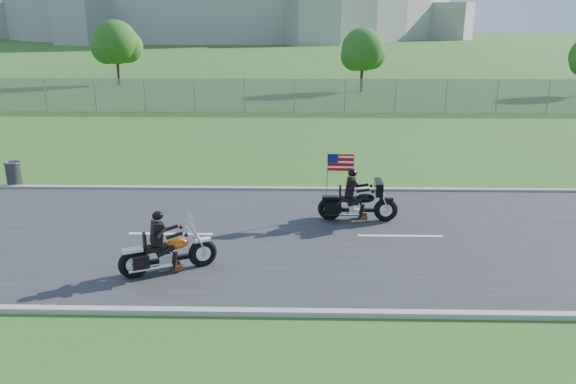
{
  "coord_description": "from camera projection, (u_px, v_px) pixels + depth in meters",
  "views": [
    {
      "loc": [
        1.4,
        -13.62,
        5.47
      ],
      "look_at": [
        1.08,
        0.0,
        1.22
      ],
      "focal_mm": 35.0,
      "sensor_mm": 36.0,
      "label": 1
    }
  ],
  "objects": [
    {
      "name": "tree_fence_mid",
      "position": [
        117.0,
        44.0,
        46.48
      ],
      "size": [
        3.96,
        3.69,
        5.3
      ],
      "color": "#382316",
      "rests_on": "ground"
    },
    {
      "name": "trash_can",
      "position": [
        14.0,
        175.0,
        18.83
      ],
      "size": [
        0.5,
        0.5,
        0.83
      ],
      "primitive_type": "cylinder",
      "rotation": [
        0.0,
        0.0,
        0.04
      ],
      "color": "#3B3B40",
      "rests_on": "ground"
    },
    {
      "name": "road",
      "position": [
        247.0,
        235.0,
        14.66
      ],
      "size": [
        120.0,
        8.0,
        0.04
      ],
      "primitive_type": "cube",
      "color": "#28282B",
      "rests_on": "ground"
    },
    {
      "name": "motorcycle_lead",
      "position": [
        167.0,
        253.0,
        12.41
      ],
      "size": [
        2.08,
        1.13,
        1.49
      ],
      "rotation": [
        0.0,
        0.0,
        0.43
      ],
      "color": "black",
      "rests_on": "ground"
    },
    {
      "name": "curb_north",
      "position": [
        258.0,
        189.0,
        18.51
      ],
      "size": [
        120.0,
        0.18,
        0.12
      ],
      "primitive_type": "cube",
      "color": "#9E9B93",
      "rests_on": "ground"
    },
    {
      "name": "fence",
      "position": [
        194.0,
        95.0,
        33.56
      ],
      "size": [
        60.0,
        0.03,
        2.0
      ],
      "primitive_type": "cube",
      "color": "gray",
      "rests_on": "ground"
    },
    {
      "name": "curb_south",
      "position": [
        227.0,
        312.0,
        10.78
      ],
      "size": [
        120.0,
        0.18,
        0.12
      ],
      "primitive_type": "cube",
      "color": "#9E9B93",
      "rests_on": "ground"
    },
    {
      "name": "ground",
      "position": [
        247.0,
        236.0,
        14.66
      ],
      "size": [
        420.0,
        420.0,
        0.0
      ],
      "primitive_type": "plane",
      "color": "#234916",
      "rests_on": "ground"
    },
    {
      "name": "motorcycle_follow",
      "position": [
        358.0,
        204.0,
        15.59
      ],
      "size": [
        2.23,
        0.74,
        1.86
      ],
      "rotation": [
        0.0,
        0.0,
        -0.04
      ],
      "color": "black",
      "rests_on": "ground"
    },
    {
      "name": "tree_fence_near",
      "position": [
        363.0,
        52.0,
        42.3
      ],
      "size": [
        3.52,
        3.28,
        4.75
      ],
      "color": "#382316",
      "rests_on": "ground"
    }
  ]
}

